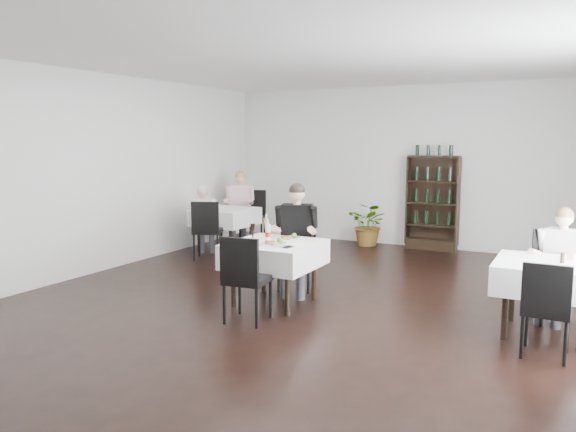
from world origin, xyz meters
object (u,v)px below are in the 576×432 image
object	(u,v)px
diner_main	(296,230)
potted_tree	(369,224)
main_table	(275,254)
wine_shelf	(432,204)

from	to	relation	value
diner_main	potted_tree	bearing A→B (deg)	94.05
main_table	diner_main	world-z (taller)	diner_main
diner_main	wine_shelf	bearing A→B (deg)	76.98
main_table	potted_tree	world-z (taller)	potted_tree
potted_tree	diner_main	xyz separation A→B (m)	(0.25, -3.60, 0.43)
main_table	potted_tree	xyz separation A→B (m)	(-0.23, 4.13, -0.21)
wine_shelf	main_table	world-z (taller)	wine_shelf
main_table	potted_tree	distance (m)	4.14
wine_shelf	diner_main	size ratio (longest dim) A/B	1.21
potted_tree	diner_main	bearing A→B (deg)	-85.95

